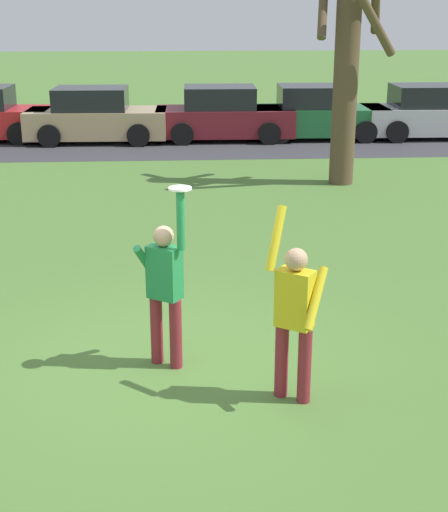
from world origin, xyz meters
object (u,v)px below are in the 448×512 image
parked_car_maroon (223,115)px  bare_tree_tall (348,58)px  person_catcher (165,284)px  person_defender (295,312)px  frisbee_disc (180,188)px  parked_car_silver (430,114)px  parked_car_tan (96,117)px  parked_car_green (317,114)px

parked_car_maroon → bare_tree_tall: bearing=-67.3°
person_catcher → bare_tree_tall: (3.94, 8.93, 1.81)m
person_catcher → person_defender: person_catcher is taller
bare_tree_tall → person_defender: bearing=-105.0°
person_catcher → frisbee_disc: (0.19, -0.12, 1.11)m
parked_car_silver → bare_tree_tall: (-3.98, -5.96, 2.07)m
parked_car_maroon → parked_car_tan: bearing=-177.3°
parked_car_maroon → parked_car_green: (2.86, 0.06, 0.00)m
frisbee_disc → parked_car_green: 15.75m
parked_car_green → parked_car_maroon: bearing=-177.5°
person_catcher → parked_car_maroon: person_catcher is taller
frisbee_disc → parked_car_tan: 15.19m
frisbee_disc → parked_car_maroon: size_ratio=0.06×
person_defender → frisbee_disc: size_ratio=8.36×
parked_car_green → parked_car_tan: bearing=-177.4°
parked_car_green → person_defender: bearing=-100.0°
parked_car_tan → person_defender: bearing=-76.1°
person_catcher → parked_car_green: (4.44, 14.98, -0.25)m
person_catcher → parked_car_green: person_catcher is taller
parked_car_silver → frisbee_disc: bearing=-116.0°
parked_car_maroon → parked_car_silver: (6.34, -0.02, 0.00)m
person_defender → frisbee_disc: bearing=-0.0°
parked_car_silver → bare_tree_tall: size_ratio=0.78×
person_defender → frisbee_disc: (-1.13, 0.74, 1.11)m
person_defender → bare_tree_tall: size_ratio=0.39×
person_defender → parked_car_silver: size_ratio=0.49×
frisbee_disc → bare_tree_tall: bare_tree_tall is taller
frisbee_disc → bare_tree_tall: size_ratio=0.05×
frisbee_disc → parked_car_green: bearing=74.3°
parked_car_maroon → parked_car_silver: same height
parked_car_green → bare_tree_tall: 6.41m
parked_car_tan → parked_car_maroon: same height
parked_car_tan → bare_tree_tall: bearing=-42.5°
person_catcher → parked_car_maroon: bearing=117.3°
parked_car_green → bare_tree_tall: bearing=-93.6°
frisbee_disc → bare_tree_tall: (3.75, 9.05, 0.70)m
parked_car_tan → parked_car_maroon: (3.80, 0.10, 0.00)m
person_catcher → frisbee_disc: bearing=0.0°
person_defender → parked_car_tan: bearing=-44.0°
frisbee_disc → person_defender: bearing=-33.3°
person_defender → parked_car_tan: (-3.53, 15.68, -0.25)m
person_defender → bare_tree_tall: (2.62, 9.79, 1.82)m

